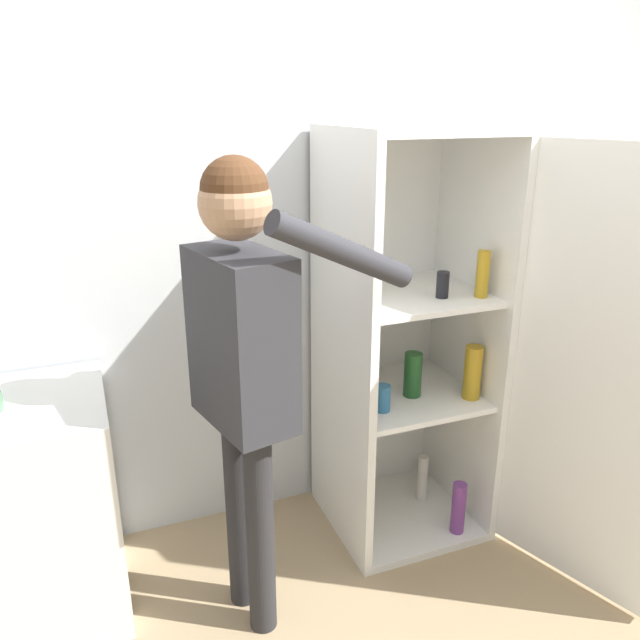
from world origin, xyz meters
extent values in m
plane|color=tan|center=(0.00, 0.00, 0.00)|extent=(12.00, 12.00, 0.00)
cube|color=silver|center=(0.00, 0.98, 1.27)|extent=(7.00, 0.06, 2.55)
cube|color=white|center=(0.24, 0.61, 0.02)|extent=(0.66, 0.63, 0.04)
cube|color=white|center=(0.24, 0.61, 1.79)|extent=(0.66, 0.63, 0.04)
cube|color=white|center=(0.24, 0.91, 0.90)|extent=(0.66, 0.03, 1.74)
cube|color=white|center=(-0.07, 0.61, 0.90)|extent=(0.04, 0.63, 1.74)
cube|color=white|center=(0.55, 0.61, 0.90)|extent=(0.03, 0.63, 1.74)
cube|color=white|center=(0.24, 0.61, 0.65)|extent=(0.59, 0.56, 0.02)
cube|color=white|center=(0.24, 0.61, 1.12)|extent=(0.59, 0.56, 0.02)
cube|color=white|center=(0.69, 0.00, 0.90)|extent=(0.26, 0.64, 1.74)
cylinder|color=#B78C1E|center=(0.47, 0.44, 1.23)|extent=(0.05, 0.05, 0.19)
cylinder|color=beige|center=(0.38, 0.65, 0.15)|extent=(0.05, 0.05, 0.24)
cylinder|color=teal|center=(0.06, 0.49, 0.72)|extent=(0.06, 0.06, 0.11)
cylinder|color=black|center=(0.32, 0.49, 1.19)|extent=(0.05, 0.05, 0.11)
cylinder|color=#723884|center=(0.03, 0.66, 0.77)|extent=(0.05, 0.05, 0.21)
cylinder|color=#B78C1E|center=(0.02, 0.68, 0.11)|extent=(0.08, 0.08, 0.14)
cylinder|color=#1E5123|center=(0.25, 0.57, 0.76)|extent=(0.08, 0.08, 0.20)
cylinder|color=#723884|center=(0.41, 0.38, 0.16)|extent=(0.06, 0.06, 0.25)
cylinder|color=#B78C1E|center=(0.48, 0.46, 0.78)|extent=(0.08, 0.08, 0.24)
cylinder|color=#262628|center=(-0.60, 0.38, 0.42)|extent=(0.10, 0.10, 0.84)
cylinder|color=#262628|center=(-0.56, 0.22, 0.42)|extent=(0.10, 0.10, 0.84)
cube|color=#2D2D33|center=(-0.58, 0.30, 1.14)|extent=(0.31, 0.44, 0.60)
sphere|color=tan|center=(-0.58, 0.30, 1.59)|extent=(0.23, 0.23, 0.23)
sphere|color=#4C2D19|center=(-0.58, 0.30, 1.64)|extent=(0.21, 0.21, 0.21)
cylinder|color=#2D2D33|center=(-0.63, 0.51, 1.11)|extent=(0.08, 0.08, 0.56)
cylinder|color=#2D2D33|center=(-0.28, 0.14, 1.45)|extent=(0.55, 0.20, 0.31)
cube|color=white|center=(-1.42, 0.63, 0.44)|extent=(0.79, 0.61, 0.89)
camera|label=1|loc=(-1.04, -1.60, 1.89)|focal=35.00mm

